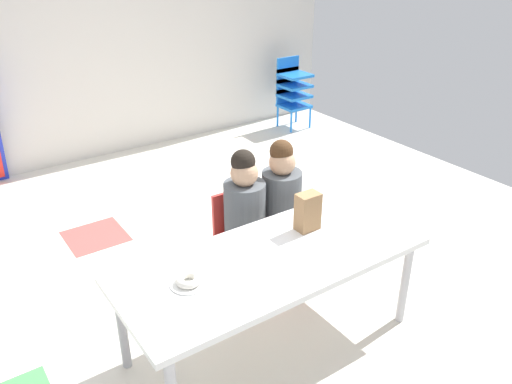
{
  "coord_description": "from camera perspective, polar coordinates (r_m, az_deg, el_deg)",
  "views": [
    {
      "loc": [
        -1.37,
        -2.58,
        2.07
      ],
      "look_at": [
        0.05,
        -0.53,
        0.82
      ],
      "focal_mm": 36.45,
      "sensor_mm": 36.0,
      "label": 1
    }
  ],
  "objects": [
    {
      "name": "donut_powdered_on_plate",
      "position": [
        2.51,
        -7.41,
        -9.52
      ],
      "size": [
        0.13,
        0.13,
        0.04
      ],
      "primitive_type": "torus",
      "color": "white",
      "rests_on": "craft_table"
    },
    {
      "name": "paper_bag_brown",
      "position": [
        2.9,
        5.7,
        -2.16
      ],
      "size": [
        0.13,
        0.09,
        0.22
      ],
      "primitive_type": "cube",
      "color": "#9E754C",
      "rests_on": "craft_table"
    },
    {
      "name": "back_wall",
      "position": [
        5.29,
        -20.25,
        17.16
      ],
      "size": [
        5.89,
        0.1,
        2.68
      ],
      "primitive_type": "cube",
      "color": "beige",
      "rests_on": "ground_plane"
    },
    {
      "name": "paper_plate_near_edge",
      "position": [
        2.53,
        -7.38,
        -9.94
      ],
      "size": [
        0.18,
        0.18,
        0.01
      ],
      "primitive_type": "cylinder",
      "color": "white",
      "rests_on": "craft_table"
    },
    {
      "name": "kid_chair_blue_stack",
      "position": [
        6.12,
        4.02,
        11.26
      ],
      "size": [
        0.32,
        0.3,
        0.8
      ],
      "color": "blue",
      "rests_on": "ground_plane"
    },
    {
      "name": "ground_plane",
      "position": [
        3.59,
        -5.63,
        -9.02
      ],
      "size": [
        5.89,
        4.96,
        0.02
      ],
      "color": "silver"
    },
    {
      "name": "seated_child_middle_seat",
      "position": [
        3.37,
        2.73,
        -0.19
      ],
      "size": [
        0.32,
        0.32,
        0.92
      ],
      "color": "red",
      "rests_on": "ground_plane"
    },
    {
      "name": "seated_child_near_camera",
      "position": [
        3.22,
        -1.34,
        -1.5
      ],
      "size": [
        0.32,
        0.31,
        0.92
      ],
      "color": "red",
      "rests_on": "ground_plane"
    },
    {
      "name": "craft_table",
      "position": [
        2.73,
        1.79,
        -7.97
      ],
      "size": [
        1.64,
        0.7,
        0.57
      ],
      "color": "white",
      "rests_on": "ground_plane"
    }
  ]
}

